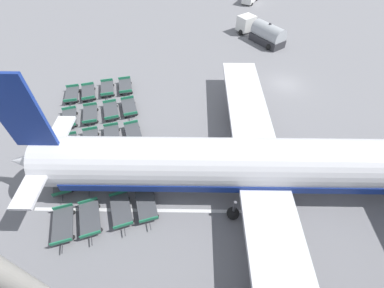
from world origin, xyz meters
name	(u,v)px	position (x,y,z in m)	size (l,w,h in m)	color
ground_plane	(285,84)	(0.00, 0.00, 0.00)	(500.00, 500.00, 0.00)	gray
airplane	(274,165)	(15.53, -6.82, 3.16)	(33.68, 43.62, 11.50)	white
fuel_tanker_primary	(263,33)	(-12.30, 0.01, 1.38)	(8.92, 6.80, 3.26)	white
baggage_dolly_row_near_col_a	(72,95)	(0.95, -27.27, 0.48)	(3.88, 1.96, 0.92)	#424449
baggage_dolly_row_near_col_b	(69,118)	(5.37, -26.51, 0.48)	(3.89, 2.17, 0.92)	#424449
baggage_dolly_row_near_col_c	(68,146)	(9.61, -25.62, 0.48)	(3.88, 1.98, 0.92)	#424449
baggage_dolly_row_near_col_d	(63,181)	(13.89, -25.00, 0.48)	(3.88, 2.24, 0.92)	#424449
baggage_dolly_row_near_col_e	(63,225)	(18.16, -23.88, 0.48)	(3.89, 2.16, 0.92)	#424449
baggage_dolly_row_mid_a_col_a	(88,93)	(0.67, -25.33, 0.48)	(3.89, 2.19, 0.92)	#424449
baggage_dolly_row_mid_a_col_b	(90,114)	(4.88, -24.29, 0.48)	(3.88, 2.04, 0.92)	#424449
baggage_dolly_row_mid_a_col_c	(90,140)	(9.02, -23.49, 0.48)	(3.89, 2.09, 0.92)	#424449
baggage_dolly_row_mid_a_col_d	(90,175)	(13.44, -22.70, 0.48)	(3.88, 1.97, 0.92)	#424449
baggage_dolly_row_mid_a_col_e	(90,218)	(17.75, -21.88, 0.48)	(3.88, 2.26, 0.92)	#424449
baggage_dolly_row_mid_b_col_a	(107,89)	(0.01, -23.11, 0.48)	(3.88, 2.01, 0.92)	#424449
baggage_dolly_row_mid_b_col_b	(111,111)	(4.43, -22.04, 0.48)	(3.89, 2.18, 0.92)	#424449
baggage_dolly_row_mid_b_col_c	(112,136)	(8.55, -21.40, 0.48)	(3.88, 2.04, 0.92)	#424449
baggage_dolly_row_mid_b_col_d	(115,169)	(12.88, -20.53, 0.48)	(3.89, 2.16, 0.92)	#424449
baggage_dolly_row_mid_b_col_e	(121,210)	(17.20, -19.46, 0.48)	(3.88, 2.25, 0.92)	#424449
baggage_dolly_row_far_col_a	(125,86)	(-0.34, -20.88, 0.48)	(3.88, 2.00, 0.92)	#424449
baggage_dolly_row_far_col_b	(129,107)	(3.94, -20.01, 0.48)	(3.89, 2.19, 0.92)	#424449
baggage_dolly_row_far_col_c	(134,134)	(8.35, -19.16, 0.48)	(3.88, 2.25, 0.92)	#424449
baggage_dolly_row_far_col_d	(139,164)	(12.48, -18.33, 0.48)	(3.89, 2.14, 0.92)	#424449
baggage_dolly_row_far_col_e	(146,205)	(16.86, -17.43, 0.48)	(3.89, 2.13, 0.92)	#424449
stand_guidance_stripe	(164,210)	(17.23, -16.03, 0.00)	(2.21, 21.69, 0.01)	white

